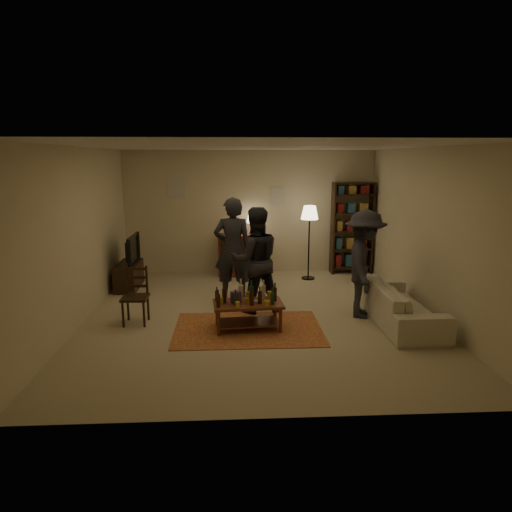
{
  "coord_description": "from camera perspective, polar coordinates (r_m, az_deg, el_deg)",
  "views": [
    {
      "loc": [
        -0.41,
        -7.06,
        2.52
      ],
      "look_at": [
        -0.02,
        0.1,
        0.98
      ],
      "focal_mm": 32.0,
      "sensor_mm": 36.0,
      "label": 1
    }
  ],
  "objects": [
    {
      "name": "person_right",
      "position": [
        7.49,
        -0.12,
        -0.55
      ],
      "size": [
        0.95,
        0.8,
        1.76
      ],
      "primitive_type": "imported",
      "rotation": [
        0.0,
        0.0,
        3.31
      ],
      "color": "#232229",
      "rests_on": "ground"
    },
    {
      "name": "dresser",
      "position": [
        9.99,
        -1.79,
        0.29
      ],
      "size": [
        1.0,
        0.5,
        1.36
      ],
      "color": "maroon",
      "rests_on": "ground"
    },
    {
      "name": "person_left",
      "position": [
        8.17,
        -2.92,
        0.86
      ],
      "size": [
        0.69,
        0.46,
        1.86
      ],
      "primitive_type": "imported",
      "rotation": [
        0.0,
        0.0,
        3.12
      ],
      "color": "#24252C",
      "rests_on": "ground"
    },
    {
      "name": "floor_lamp",
      "position": [
        9.57,
        6.71,
        4.8
      ],
      "size": [
        0.36,
        0.36,
        1.56
      ],
      "color": "black",
      "rests_on": "ground"
    },
    {
      "name": "room_shell",
      "position": [
        10.07,
        -4.5,
        8.05
      ],
      "size": [
        6.0,
        6.0,
        6.0
      ],
      "color": "beige",
      "rests_on": "ground"
    },
    {
      "name": "person_by_sofa",
      "position": [
        7.48,
        13.36,
        -0.98
      ],
      "size": [
        0.91,
        1.25,
        1.74
      ],
      "primitive_type": "imported",
      "rotation": [
        0.0,
        0.0,
        1.31
      ],
      "color": "#292931",
      "rests_on": "ground"
    },
    {
      "name": "rug",
      "position": [
        6.96,
        -1.0,
        -9.09
      ],
      "size": [
        2.2,
        1.5,
        0.01
      ],
      "primitive_type": "cube",
      "color": "maroon",
      "rests_on": "ground"
    },
    {
      "name": "tv_stand",
      "position": [
        9.34,
        -15.61,
        -1.57
      ],
      "size": [
        0.4,
        1.0,
        1.06
      ],
      "color": "black",
      "rests_on": "ground"
    },
    {
      "name": "bookshelf",
      "position": [
        10.3,
        11.9,
        3.55
      ],
      "size": [
        0.9,
        0.34,
        2.02
      ],
      "color": "black",
      "rests_on": "ground"
    },
    {
      "name": "coffee_table",
      "position": [
        6.83,
        -1.1,
        -6.13
      ],
      "size": [
        1.07,
        0.64,
        0.76
      ],
      "rotation": [
        0.0,
        0.0,
        0.08
      ],
      "color": "brown",
      "rests_on": "ground"
    },
    {
      "name": "sofa",
      "position": [
        7.49,
        17.53,
        -5.69
      ],
      "size": [
        0.81,
        2.08,
        0.61
      ],
      "primitive_type": "imported",
      "rotation": [
        0.0,
        0.0,
        1.57
      ],
      "color": "beige",
      "rests_on": "ground"
    },
    {
      "name": "floor",
      "position": [
        7.51,
        0.21,
        -7.51
      ],
      "size": [
        6.0,
        6.0,
        0.0
      ],
      "primitive_type": "plane",
      "color": "#C6B793",
      "rests_on": "ground"
    },
    {
      "name": "dining_chair",
      "position": [
        7.33,
        -14.81,
        -4.54
      ],
      "size": [
        0.4,
        0.4,
        0.9
      ],
      "rotation": [
        0.0,
        0.0,
        -0.02
      ],
      "color": "black",
      "rests_on": "ground"
    }
  ]
}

